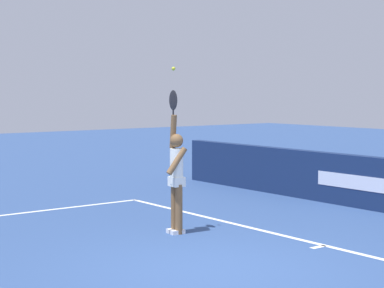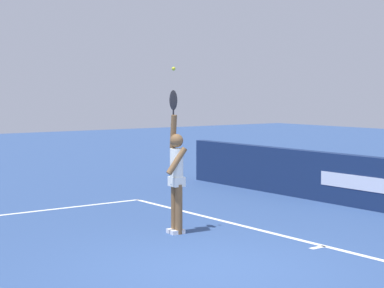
{
  "view_description": "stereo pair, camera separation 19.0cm",
  "coord_description": "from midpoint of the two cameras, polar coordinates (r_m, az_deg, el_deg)",
  "views": [
    {
      "loc": [
        6.9,
        -5.65,
        2.41
      ],
      "look_at": [
        -1.98,
        1.14,
        1.53
      ],
      "focal_mm": 62.35,
      "sensor_mm": 36.0,
      "label": 1
    },
    {
      "loc": [
        7.01,
        -5.5,
        2.41
      ],
      "look_at": [
        -1.98,
        1.14,
        1.53
      ],
      "focal_mm": 62.35,
      "sensor_mm": 36.0,
      "label": 2
    }
  ],
  "objects": [
    {
      "name": "court_lines",
      "position": [
        8.88,
        -0.87,
        -11.23
      ],
      "size": [
        11.18,
        5.86,
        0.0
      ],
      "color": "white",
      "rests_on": "ground"
    },
    {
      "name": "tennis_player",
      "position": [
        11.29,
        -0.87,
        -2.6
      ],
      "size": [
        0.43,
        0.39,
        2.44
      ],
      "color": "brown",
      "rests_on": "ground"
    },
    {
      "name": "tennis_ball",
      "position": [
        11.28,
        -1.1,
        6.46
      ],
      "size": [
        0.06,
        0.06,
        0.06
      ],
      "color": "yellow"
    },
    {
      "name": "ground_plane",
      "position": [
        9.24,
        2.23,
        -10.63
      ],
      "size": [
        60.0,
        60.0,
        0.0
      ],
      "primitive_type": "plane",
      "color": "navy"
    }
  ]
}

